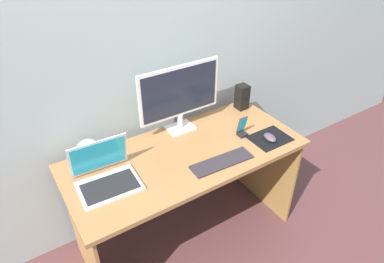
{
  "coord_description": "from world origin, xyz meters",
  "views": [
    {
      "loc": [
        -0.86,
        -1.41,
        2.03
      ],
      "look_at": [
        0.03,
        -0.02,
        0.91
      ],
      "focal_mm": 32.1,
      "sensor_mm": 36.0,
      "label": 1
    }
  ],
  "objects_px": {
    "keyboard_external": "(222,162)",
    "phone_in_dock": "(242,129)",
    "monitor": "(180,95)",
    "laptop": "(106,176)",
    "speaker_right": "(242,97)",
    "mouse": "(270,137)",
    "fishbowl": "(89,152)"
  },
  "relations": [
    {
      "from": "phone_in_dock",
      "to": "keyboard_external",
      "type": "bearing_deg",
      "value": -150.51
    },
    {
      "from": "fishbowl",
      "to": "keyboard_external",
      "type": "xyz_separation_m",
      "value": [
        0.64,
        -0.43,
        -0.07
      ]
    },
    {
      "from": "speaker_right",
      "to": "laptop",
      "type": "bearing_deg",
      "value": -168.52
    },
    {
      "from": "speaker_right",
      "to": "keyboard_external",
      "type": "distance_m",
      "value": 0.67
    },
    {
      "from": "mouse",
      "to": "phone_in_dock",
      "type": "distance_m",
      "value": 0.18
    },
    {
      "from": "keyboard_external",
      "to": "phone_in_dock",
      "type": "distance_m",
      "value": 0.32
    },
    {
      "from": "laptop",
      "to": "keyboard_external",
      "type": "distance_m",
      "value": 0.66
    },
    {
      "from": "keyboard_external",
      "to": "phone_in_dock",
      "type": "bearing_deg",
      "value": 32.61
    },
    {
      "from": "monitor",
      "to": "laptop",
      "type": "xyz_separation_m",
      "value": [
        -0.61,
        -0.23,
        -0.21
      ]
    },
    {
      "from": "laptop",
      "to": "fishbowl",
      "type": "distance_m",
      "value": 0.23
    },
    {
      "from": "monitor",
      "to": "phone_in_dock",
      "type": "bearing_deg",
      "value": -43.37
    },
    {
      "from": "monitor",
      "to": "fishbowl",
      "type": "xyz_separation_m",
      "value": [
        -0.63,
        -0.01,
        -0.19
      ]
    },
    {
      "from": "monitor",
      "to": "laptop",
      "type": "distance_m",
      "value": 0.69
    },
    {
      "from": "monitor",
      "to": "laptop",
      "type": "relative_size",
      "value": 1.69
    },
    {
      "from": "fishbowl",
      "to": "phone_in_dock",
      "type": "height_order",
      "value": "fishbowl"
    },
    {
      "from": "fishbowl",
      "to": "speaker_right",
      "type": "bearing_deg",
      "value": 0.26
    },
    {
      "from": "monitor",
      "to": "fishbowl",
      "type": "height_order",
      "value": "monitor"
    },
    {
      "from": "monitor",
      "to": "laptop",
      "type": "bearing_deg",
      "value": -158.98
    },
    {
      "from": "laptop",
      "to": "mouse",
      "type": "distance_m",
      "value": 1.04
    },
    {
      "from": "speaker_right",
      "to": "keyboard_external",
      "type": "relative_size",
      "value": 0.47
    },
    {
      "from": "laptop",
      "to": "fishbowl",
      "type": "bearing_deg",
      "value": 93.81
    },
    {
      "from": "monitor",
      "to": "speaker_right",
      "type": "bearing_deg",
      "value": -0.58
    },
    {
      "from": "speaker_right",
      "to": "mouse",
      "type": "height_order",
      "value": "speaker_right"
    },
    {
      "from": "monitor",
      "to": "fishbowl",
      "type": "relative_size",
      "value": 3.75
    },
    {
      "from": "monitor",
      "to": "phone_in_dock",
      "type": "height_order",
      "value": "monitor"
    },
    {
      "from": "keyboard_external",
      "to": "phone_in_dock",
      "type": "xyz_separation_m",
      "value": [
        0.28,
        0.16,
        0.04
      ]
    },
    {
      "from": "laptop",
      "to": "mouse",
      "type": "bearing_deg",
      "value": -10.38
    },
    {
      "from": "monitor",
      "to": "speaker_right",
      "type": "distance_m",
      "value": 0.54
    },
    {
      "from": "speaker_right",
      "to": "fishbowl",
      "type": "relative_size",
      "value": 1.21
    },
    {
      "from": "keyboard_external",
      "to": "fishbowl",
      "type": "bearing_deg",
      "value": 149.67
    },
    {
      "from": "laptop",
      "to": "fishbowl",
      "type": "relative_size",
      "value": 2.22
    },
    {
      "from": "speaker_right",
      "to": "keyboard_external",
      "type": "xyz_separation_m",
      "value": [
        -0.5,
        -0.43,
        -0.09
      ]
    }
  ]
}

